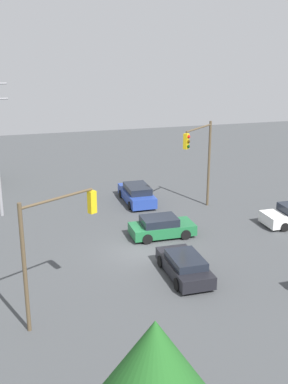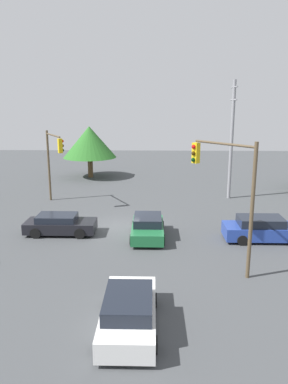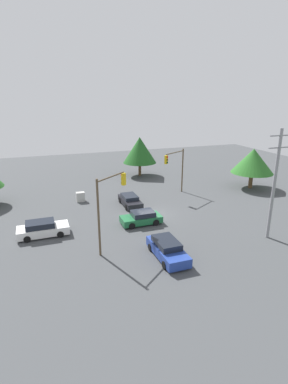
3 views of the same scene
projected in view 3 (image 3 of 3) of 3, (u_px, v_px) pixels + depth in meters
The scene contains 11 objects.
ground_plane at pixel (152, 215), 32.69m from camera, with size 80.00×80.00×0.00m, color #424447.
sedan_blue at pixel (167, 249), 23.91m from camera, with size 2.01×4.77×1.44m.
sedan_dark at pixel (130, 200), 35.36m from camera, with size 1.94×4.38×1.25m.
sedan_white at pixel (43, 229), 27.60m from camera, with size 4.60×2.07×1.43m.
sedan_green at pixel (142, 218), 30.23m from camera, with size 4.06×2.03×1.33m.
traffic_signal_main at pixel (109, 199), 24.25m from camera, with size 3.07×2.65×6.44m.
traffic_signal_cross at pixel (176, 164), 38.38m from camera, with size 3.55×2.20×5.85m.
utility_pole_tall at pixel (274, 183), 25.90m from camera, with size 2.20×0.28×9.87m.
electrical_cabinet at pixel (80, 197), 36.70m from camera, with size 1.01×0.69×1.18m, color #B2B2AD.
tree_far at pixel (253, 161), 41.22m from camera, with size 5.75×5.75×5.57m.
tree_behind at pixel (140, 150), 47.73m from camera, with size 5.32×5.32×6.25m.
Camera 3 is at (11.16, 28.27, 12.32)m, focal length 28.00 mm.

